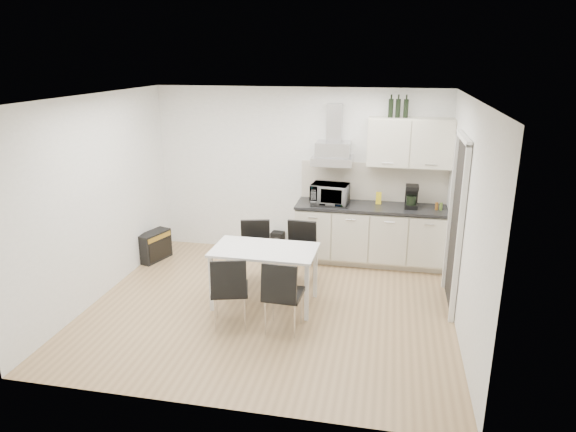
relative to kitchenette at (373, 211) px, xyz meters
name	(u,v)px	position (x,y,z in m)	size (l,w,h in m)	color
ground	(270,307)	(-1.18, -1.73, -0.83)	(4.50, 4.50, 0.00)	tan
wall_back	(299,173)	(-1.18, 0.27, 0.47)	(4.50, 0.10, 2.60)	white
wall_front	(213,276)	(-1.18, -3.73, 0.47)	(4.50, 0.10, 2.60)	white
wall_left	(98,199)	(-3.43, -1.73, 0.47)	(0.10, 4.00, 2.60)	white
wall_right	(466,220)	(1.07, -1.73, 0.47)	(0.10, 4.00, 2.60)	white
ceiling	(268,97)	(-1.18, -1.73, 1.77)	(4.50, 4.50, 0.00)	white
doorway	(455,226)	(1.03, -1.18, 0.22)	(0.08, 1.04, 2.10)	white
kitchenette	(373,211)	(0.00, 0.00, 0.00)	(2.22, 0.64, 2.52)	beige
dining_table	(265,255)	(-1.27, -1.65, -0.17)	(1.30, 0.76, 0.75)	white
chair_far_left	(256,254)	(-1.53, -1.11, -0.39)	(0.44, 0.50, 0.88)	black
chair_far_right	(299,255)	(-0.94, -1.03, -0.39)	(0.44, 0.50, 0.88)	black
chair_near_left	(230,290)	(-1.54, -2.26, -0.39)	(0.44, 0.50, 0.88)	black
chair_near_right	(283,295)	(-0.90, -2.25, -0.39)	(0.44, 0.50, 0.88)	black
guitar_amp	(154,246)	(-3.30, -0.56, -0.60)	(0.39, 0.59, 0.45)	black
floor_speaker	(278,242)	(-1.50, 0.17, -0.67)	(0.20, 0.17, 0.33)	black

